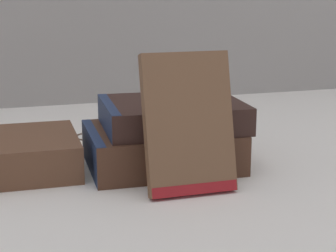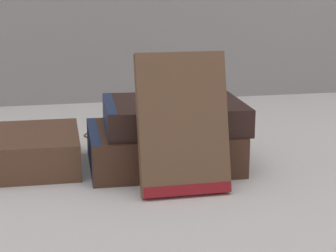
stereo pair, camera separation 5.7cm
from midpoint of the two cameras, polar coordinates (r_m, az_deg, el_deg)
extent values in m
plane|color=white|center=(0.71, -3.75, -4.99)|extent=(3.00, 3.00, 0.00)
cube|color=#4C2D1E|center=(0.74, -2.87, -2.15)|extent=(0.20, 0.16, 0.05)
cube|color=navy|center=(0.73, -9.79, -2.63)|extent=(0.02, 0.15, 0.05)
cube|color=#331E19|center=(0.73, -1.80, 1.18)|extent=(0.19, 0.15, 0.03)
cube|color=navy|center=(0.72, -8.26, 0.83)|extent=(0.02, 0.14, 0.04)
cube|color=brown|center=(0.64, -0.47, 0.26)|extent=(0.10, 0.05, 0.16)
cube|color=maroon|center=(0.64, 0.02, -6.41)|extent=(0.10, 0.02, 0.02)
cylinder|color=silver|center=(0.72, -0.35, 2.62)|extent=(0.05, 0.05, 0.01)
torus|color=silver|center=(0.72, -0.35, 2.62)|extent=(0.05, 0.05, 0.01)
sphere|color=silver|center=(0.75, -0.93, 3.01)|extent=(0.01, 0.01, 0.01)
torus|color=#4C3828|center=(0.90, -9.80, -1.00)|extent=(0.06, 0.06, 0.00)
torus|color=#4C3828|center=(0.89, -6.09, -0.95)|extent=(0.06, 0.06, 0.00)
cylinder|color=#4C3828|center=(0.90, -7.95, -0.98)|extent=(0.02, 0.01, 0.00)
camera|label=1|loc=(0.03, -92.26, -0.56)|focal=60.00mm
camera|label=2|loc=(0.03, 87.74, 0.56)|focal=60.00mm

